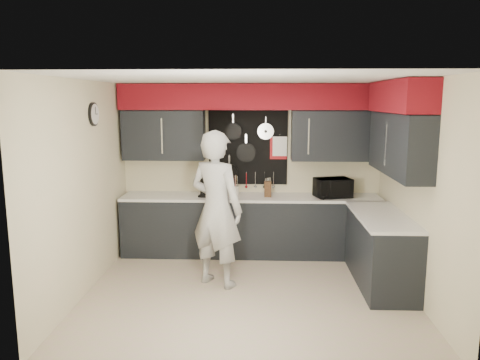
{
  "coord_description": "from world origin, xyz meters",
  "views": [
    {
      "loc": [
        0.13,
        -5.49,
        2.37
      ],
      "look_at": [
        -0.12,
        0.5,
        1.33
      ],
      "focal_mm": 35.0,
      "sensor_mm": 36.0,
      "label": 1
    }
  ],
  "objects_px": {
    "knife_block": "(268,189)",
    "microwave": "(333,188)",
    "coffee_maker": "(206,184)",
    "person": "(216,209)",
    "utensil_crock": "(235,191)"
  },
  "relations": [
    {
      "from": "utensil_crock",
      "to": "person",
      "type": "xyz_separation_m",
      "value": [
        -0.18,
        -1.22,
        0.01
      ]
    },
    {
      "from": "utensil_crock",
      "to": "microwave",
      "type": "bearing_deg",
      "value": -2.1
    },
    {
      "from": "utensil_crock",
      "to": "coffee_maker",
      "type": "xyz_separation_m",
      "value": [
        -0.44,
        -0.04,
        0.11
      ]
    },
    {
      "from": "coffee_maker",
      "to": "person",
      "type": "xyz_separation_m",
      "value": [
        0.26,
        -1.17,
        -0.1
      ]
    },
    {
      "from": "coffee_maker",
      "to": "person",
      "type": "relative_size",
      "value": 0.17
    },
    {
      "from": "microwave",
      "to": "person",
      "type": "bearing_deg",
      "value": -160.25
    },
    {
      "from": "microwave",
      "to": "coffee_maker",
      "type": "relative_size",
      "value": 1.48
    },
    {
      "from": "knife_block",
      "to": "microwave",
      "type": "bearing_deg",
      "value": 0.68
    },
    {
      "from": "knife_block",
      "to": "utensil_crock",
      "type": "relative_size",
      "value": 1.62
    },
    {
      "from": "coffee_maker",
      "to": "knife_block",
      "type": "bearing_deg",
      "value": 8.78
    },
    {
      "from": "microwave",
      "to": "coffee_maker",
      "type": "height_order",
      "value": "coffee_maker"
    },
    {
      "from": "utensil_crock",
      "to": "coffee_maker",
      "type": "distance_m",
      "value": 0.45
    },
    {
      "from": "microwave",
      "to": "coffee_maker",
      "type": "xyz_separation_m",
      "value": [
        -1.9,
        0.01,
        0.04
      ]
    },
    {
      "from": "microwave",
      "to": "utensil_crock",
      "type": "xyz_separation_m",
      "value": [
        -1.46,
        0.05,
        -0.07
      ]
    },
    {
      "from": "knife_block",
      "to": "person",
      "type": "relative_size",
      "value": 0.12
    }
  ]
}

